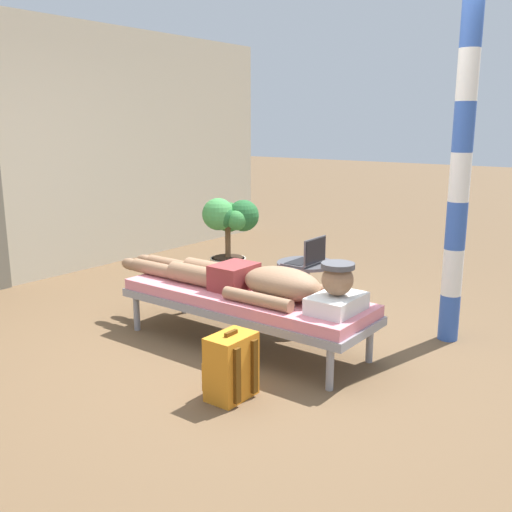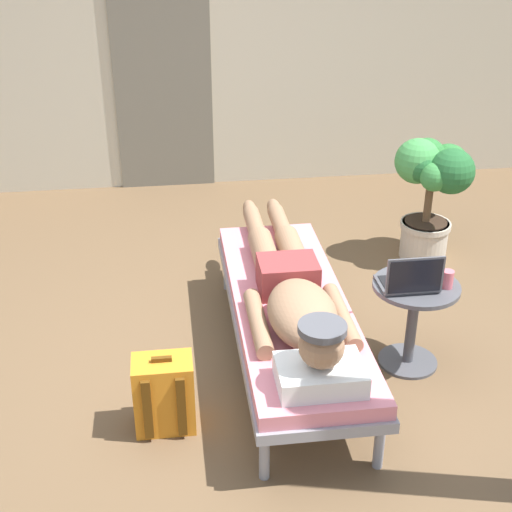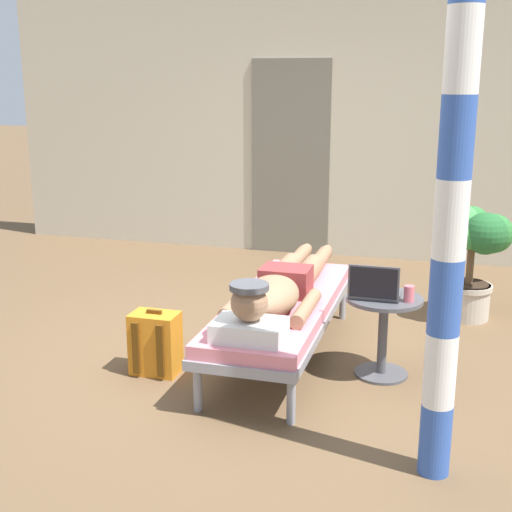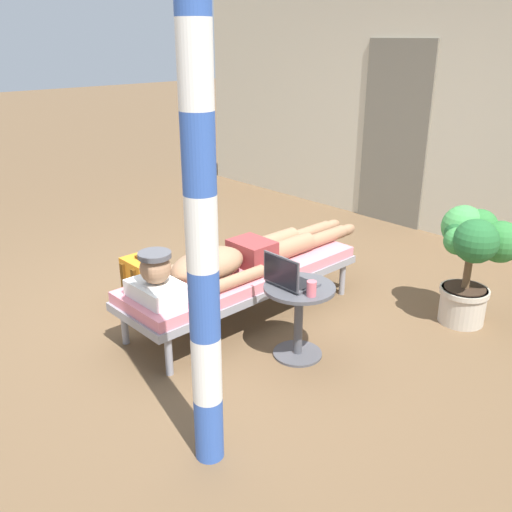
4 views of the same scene
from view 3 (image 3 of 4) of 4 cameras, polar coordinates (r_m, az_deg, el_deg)
ground_plane at (r=4.71m, az=-0.74°, el=-8.61°), size 40.00×40.00×0.00m
house_wall_back at (r=7.34m, az=7.94°, el=10.48°), size 7.60×0.20×2.70m
house_door_panel at (r=7.37m, az=2.87°, el=8.04°), size 0.84×0.03×2.04m
lounge_chair at (r=4.64m, az=2.17°, el=-4.39°), size 0.64×1.98×0.42m
person_reclining at (r=4.49m, az=1.88°, el=-2.70°), size 0.53×2.17×0.33m
side_table at (r=4.44m, az=10.45°, el=-5.39°), size 0.48×0.48×0.52m
laptop at (r=4.32m, az=9.73°, el=-2.74°), size 0.31×0.24×0.23m
drink_glass at (r=4.31m, az=12.50°, el=-3.06°), size 0.06×0.06×0.10m
backpack at (r=4.51m, az=-8.27°, el=-7.15°), size 0.30×0.26×0.42m
potted_plant at (r=5.59m, az=17.57°, el=0.90°), size 0.57×0.56×0.90m
porch_post at (r=3.15m, az=15.77°, el=2.94°), size 0.15×0.15×2.49m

